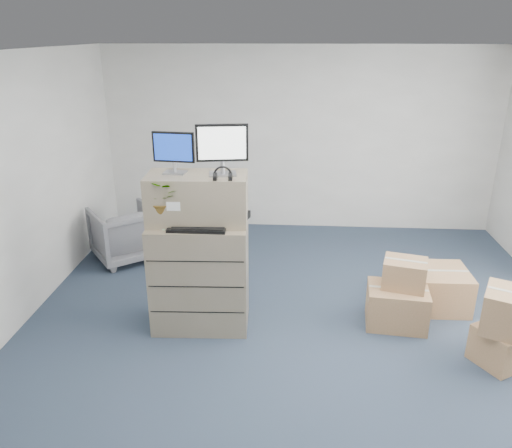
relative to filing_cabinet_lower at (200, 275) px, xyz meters
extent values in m
plane|color=#2A394B|center=(1.07, -0.50, -0.58)|extent=(7.00, 7.00, 0.00)
cube|color=beige|center=(1.07, 3.01, 0.82)|extent=(6.00, 0.02, 2.80)
cube|color=gray|center=(0.00, 0.00, 0.00)|extent=(1.02, 0.65, 1.16)
cube|color=gray|center=(0.00, 0.06, 0.83)|extent=(1.01, 0.54, 0.50)
cube|color=#99999E|center=(-0.22, 0.08, 1.08)|extent=(0.23, 0.18, 0.01)
cylinder|color=#99999E|center=(-0.22, 0.08, 1.14)|extent=(0.04, 0.04, 0.10)
cube|color=black|center=(-0.22, 0.08, 1.34)|extent=(0.42, 0.07, 0.30)
cube|color=navy|center=(-0.22, 0.07, 1.34)|extent=(0.38, 0.04, 0.26)
cube|color=#99999E|center=(0.26, 0.06, 1.08)|extent=(0.29, 0.23, 0.02)
cylinder|color=#99999E|center=(0.26, 0.06, 1.15)|extent=(0.04, 0.04, 0.12)
cube|color=black|center=(0.26, 0.06, 1.39)|extent=(0.50, 0.11, 0.36)
cube|color=white|center=(0.26, 0.04, 1.39)|extent=(0.45, 0.08, 0.31)
torus|color=black|center=(0.28, -0.12, 1.12)|extent=(0.18, 0.03, 0.18)
cube|color=black|center=(0.02, -0.16, 0.59)|extent=(0.57, 0.24, 0.03)
ellipsoid|color=silver|center=(0.29, -0.11, 0.60)|extent=(0.12, 0.09, 0.04)
cylinder|color=#989CA0|center=(0.09, 0.04, 0.73)|extent=(0.08, 0.08, 0.30)
cube|color=silver|center=(-0.01, 0.05, 0.59)|extent=(0.08, 0.06, 0.02)
cube|color=black|center=(-0.01, 0.05, 0.67)|extent=(0.08, 0.05, 0.14)
cube|color=black|center=(0.37, 0.17, 0.62)|extent=(0.29, 0.24, 0.07)
cube|color=#4492E8|center=(0.30, 0.11, 0.70)|extent=(0.28, 0.16, 0.10)
cylinder|color=#ACC7A0|center=(-0.31, -0.11, 0.59)|extent=(0.20, 0.20, 0.02)
cylinder|color=black|center=(-0.31, -0.11, 0.66)|extent=(0.17, 0.17, 0.13)
imported|color=#235B1A|center=(-0.31, -0.11, 0.82)|extent=(0.46, 0.49, 0.31)
imported|color=slate|center=(-1.33, 1.57, -0.17)|extent=(1.08, 1.07, 0.82)
cube|color=#987749|center=(2.09, 0.12, -0.36)|extent=(0.67, 0.54, 0.43)
cube|color=#987749|center=(2.98, -0.48, -0.39)|extent=(0.65, 0.62, 0.37)
cube|color=#987749|center=(2.62, 0.54, -0.35)|extent=(0.68, 0.63, 0.45)
cube|color=#987749|center=(2.15, 0.17, 0.01)|extent=(0.51, 0.45, 0.30)
camera|label=1|loc=(0.90, -4.63, 2.39)|focal=35.00mm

